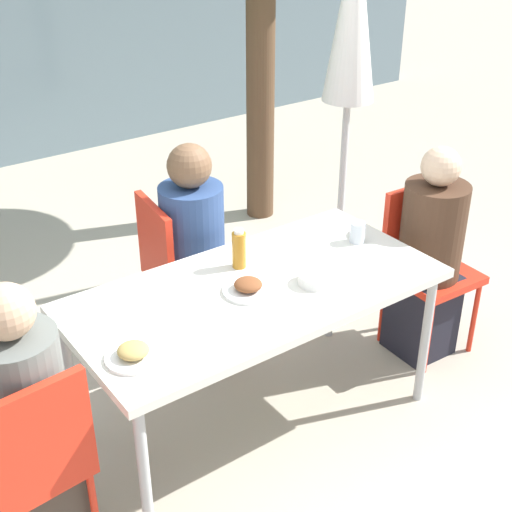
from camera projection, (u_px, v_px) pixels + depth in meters
The scene contains 14 objects.
ground_plane at pixel (256, 420), 3.40m from camera, with size 24.00×24.00×0.00m, color #B2A893.
dining_table at pixel (256, 298), 3.07m from camera, with size 1.61×0.79×0.75m.
chair_left at pixel (29, 460), 2.46m from camera, with size 0.44×0.44×0.89m.
person_left at pixel (30, 434), 2.52m from camera, with size 0.30×0.30×1.17m.
chair_right at pixel (424, 256), 3.74m from camera, with size 0.42×0.42×0.89m.
person_right at pixel (428, 260), 3.64m from camera, with size 0.32×0.32×1.16m.
chair_far at pixel (176, 265), 3.65m from camera, with size 0.44×0.44×0.89m.
person_far at pixel (194, 259), 3.63m from camera, with size 0.32×0.32×1.18m.
closed_umbrella at pixel (352, 30), 4.08m from camera, with size 0.36×0.36×2.13m.
plate_0 at pixel (248, 288), 2.99m from camera, with size 0.22×0.22×0.06m.
plate_1 at pixel (134, 354), 2.59m from camera, with size 0.21×0.21×0.06m.
bottle at pixel (239, 249), 3.15m from camera, with size 0.06×0.06×0.19m.
drinking_cup at pixel (357, 232), 3.38m from camera, with size 0.07×0.07×0.10m.
salad_bowl at pixel (315, 279), 3.05m from camera, with size 0.15×0.15×0.05m.
Camera 1 is at (-1.52, -2.11, 2.33)m, focal length 50.00 mm.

